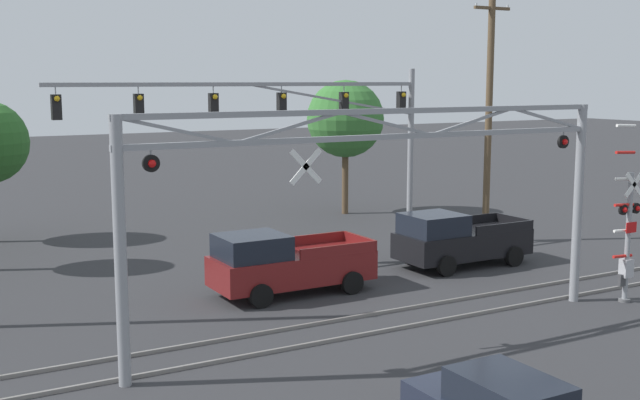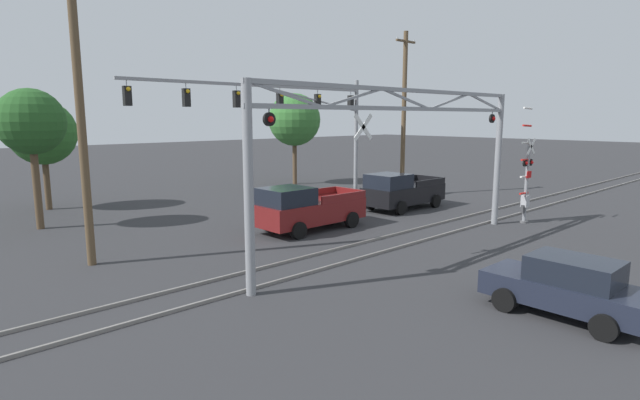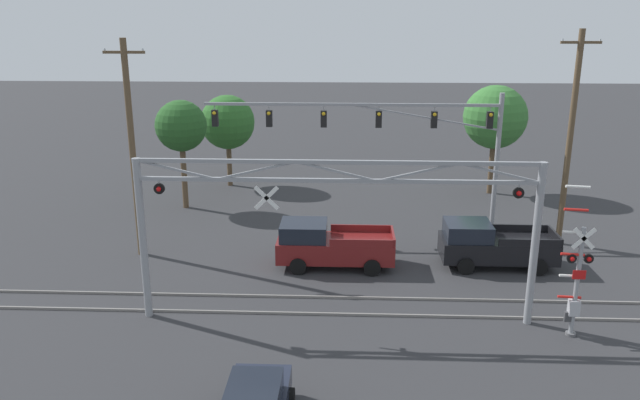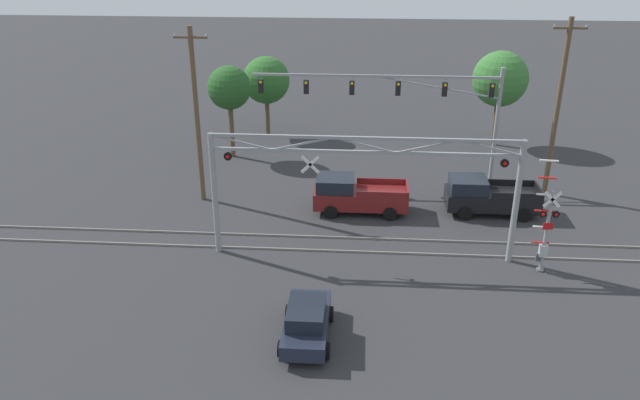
{
  "view_description": "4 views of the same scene",
  "coord_description": "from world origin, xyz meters",
  "px_view_note": "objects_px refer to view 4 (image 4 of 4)",
  "views": [
    {
      "loc": [
        -11.53,
        -0.02,
        6.68
      ],
      "look_at": [
        -0.17,
        19.96,
        3.23
      ],
      "focal_mm": 45.0,
      "sensor_mm": 36.0,
      "label": 1
    },
    {
      "loc": [
        -14.68,
        5.63,
        4.95
      ],
      "look_at": [
        -1.62,
        19.62,
        1.77
      ],
      "focal_mm": 28.0,
      "sensor_mm": 36.0,
      "label": 2
    },
    {
      "loc": [
        0.31,
        -3.87,
        10.71
      ],
      "look_at": [
        -0.66,
        18.76,
        3.96
      ],
      "focal_mm": 35.0,
      "sensor_mm": 36.0,
      "label": 3
    },
    {
      "loc": [
        -0.09,
        -9.54,
        14.51
      ],
      "look_at": [
        -2.03,
        17.3,
        2.62
      ],
      "focal_mm": 35.0,
      "sensor_mm": 36.0,
      "label": 4
    }
  ],
  "objects_px": {
    "traffic_signal_span": "(421,99)",
    "sedan_waiting": "(307,321)",
    "utility_pole_right": "(558,108)",
    "crossing_gantry": "(363,177)",
    "utility_pole_left": "(197,115)",
    "pickup_truck_following": "(487,196)",
    "crossing_signal_mast": "(545,232)",
    "background_tree_beyond_span": "(229,88)",
    "pickup_truck_lead": "(356,195)",
    "background_tree_far_right_verge": "(500,79)",
    "background_tree_far_left_verge": "(266,80)"
  },
  "relations": [
    {
      "from": "sedan_waiting",
      "to": "background_tree_beyond_span",
      "type": "bearing_deg",
      "value": 108.95
    },
    {
      "from": "traffic_signal_span",
      "to": "utility_pole_right",
      "type": "relative_size",
      "value": 1.43
    },
    {
      "from": "crossing_signal_mast",
      "to": "sedan_waiting",
      "type": "relative_size",
      "value": 1.38
    },
    {
      "from": "utility_pole_left",
      "to": "background_tree_far_left_verge",
      "type": "xyz_separation_m",
      "value": [
        1.93,
        12.3,
        -0.9
      ]
    },
    {
      "from": "pickup_truck_following",
      "to": "background_tree_far_right_verge",
      "type": "distance_m",
      "value": 12.72
    },
    {
      "from": "pickup_truck_lead",
      "to": "pickup_truck_following",
      "type": "distance_m",
      "value": 7.17
    },
    {
      "from": "crossing_signal_mast",
      "to": "background_tree_far_left_verge",
      "type": "height_order",
      "value": "background_tree_far_left_verge"
    },
    {
      "from": "traffic_signal_span",
      "to": "pickup_truck_following",
      "type": "distance_m",
      "value": 6.95
    },
    {
      "from": "pickup_truck_lead",
      "to": "background_tree_beyond_span",
      "type": "height_order",
      "value": "background_tree_beyond_span"
    },
    {
      "from": "crossing_gantry",
      "to": "background_tree_far_left_verge",
      "type": "bearing_deg",
      "value": 111.47
    },
    {
      "from": "utility_pole_right",
      "to": "background_tree_far_right_verge",
      "type": "xyz_separation_m",
      "value": [
        -1.4,
        8.93,
        -0.46
      ]
    },
    {
      "from": "crossing_gantry",
      "to": "sedan_waiting",
      "type": "xyz_separation_m",
      "value": [
        -2.0,
        -6.67,
        -3.3
      ]
    },
    {
      "from": "crossing_gantry",
      "to": "background_tree_beyond_span",
      "type": "relative_size",
      "value": 2.28
    },
    {
      "from": "pickup_truck_following",
      "to": "sedan_waiting",
      "type": "xyz_separation_m",
      "value": [
        -8.79,
        -12.06,
        -0.22
      ]
    },
    {
      "from": "sedan_waiting",
      "to": "utility_pole_left",
      "type": "relative_size",
      "value": 0.4
    },
    {
      "from": "utility_pole_right",
      "to": "background_tree_far_left_verge",
      "type": "distance_m",
      "value": 20.59
    },
    {
      "from": "traffic_signal_span",
      "to": "sedan_waiting",
      "type": "distance_m",
      "value": 17.69
    },
    {
      "from": "pickup_truck_following",
      "to": "utility_pole_right",
      "type": "relative_size",
      "value": 0.49
    },
    {
      "from": "background_tree_far_right_verge",
      "to": "background_tree_far_left_verge",
      "type": "bearing_deg",
      "value": 176.09
    },
    {
      "from": "crossing_signal_mast",
      "to": "pickup_truck_lead",
      "type": "bearing_deg",
      "value": 145.38
    },
    {
      "from": "pickup_truck_lead",
      "to": "utility_pole_left",
      "type": "bearing_deg",
      "value": 173.22
    },
    {
      "from": "pickup_truck_following",
      "to": "background_tree_beyond_span",
      "type": "height_order",
      "value": "background_tree_beyond_span"
    },
    {
      "from": "background_tree_beyond_span",
      "to": "utility_pole_left",
      "type": "bearing_deg",
      "value": -92.05
    },
    {
      "from": "pickup_truck_lead",
      "to": "utility_pole_left",
      "type": "height_order",
      "value": "utility_pole_left"
    },
    {
      "from": "crossing_gantry",
      "to": "utility_pole_right",
      "type": "height_order",
      "value": "utility_pole_right"
    },
    {
      "from": "crossing_gantry",
      "to": "utility_pole_left",
      "type": "height_order",
      "value": "utility_pole_left"
    },
    {
      "from": "pickup_truck_lead",
      "to": "sedan_waiting",
      "type": "height_order",
      "value": "pickup_truck_lead"
    },
    {
      "from": "utility_pole_left",
      "to": "crossing_gantry",
      "type": "bearing_deg",
      "value": -33.62
    },
    {
      "from": "background_tree_far_left_verge",
      "to": "utility_pole_right",
      "type": "bearing_deg",
      "value": -29.29
    },
    {
      "from": "pickup_truck_lead",
      "to": "sedan_waiting",
      "type": "bearing_deg",
      "value": -97.95
    },
    {
      "from": "sedan_waiting",
      "to": "traffic_signal_span",
      "type": "bearing_deg",
      "value": 72.15
    },
    {
      "from": "pickup_truck_lead",
      "to": "utility_pole_right",
      "type": "xyz_separation_m",
      "value": [
        11.06,
        3.29,
        4.23
      ]
    },
    {
      "from": "crossing_gantry",
      "to": "utility_pole_left",
      "type": "distance_m",
      "value": 11.05
    },
    {
      "from": "sedan_waiting",
      "to": "pickup_truck_following",
      "type": "bearing_deg",
      "value": 53.9
    },
    {
      "from": "traffic_signal_span",
      "to": "crossing_gantry",
      "type": "bearing_deg",
      "value": -108.63
    },
    {
      "from": "crossing_signal_mast",
      "to": "background_tree_far_left_verge",
      "type": "distance_m",
      "value": 24.74
    },
    {
      "from": "sedan_waiting",
      "to": "background_tree_far_right_verge",
      "type": "bearing_deg",
      "value": 64.74
    },
    {
      "from": "utility_pole_left",
      "to": "background_tree_beyond_span",
      "type": "height_order",
      "value": "utility_pole_left"
    },
    {
      "from": "background_tree_far_right_verge",
      "to": "utility_pole_right",
      "type": "bearing_deg",
      "value": -81.08
    },
    {
      "from": "traffic_signal_span",
      "to": "utility_pole_left",
      "type": "xyz_separation_m",
      "value": [
        -12.42,
        -3.53,
        -0.17
      ]
    },
    {
      "from": "sedan_waiting",
      "to": "crossing_gantry",
      "type": "bearing_deg",
      "value": 73.29
    },
    {
      "from": "utility_pole_left",
      "to": "background_tree_far_right_verge",
      "type": "bearing_deg",
      "value": 31.17
    },
    {
      "from": "crossing_gantry",
      "to": "traffic_signal_span",
      "type": "height_order",
      "value": "traffic_signal_span"
    },
    {
      "from": "background_tree_far_right_verge",
      "to": "pickup_truck_following",
      "type": "bearing_deg",
      "value": -101.91
    },
    {
      "from": "crossing_signal_mast",
      "to": "traffic_signal_span",
      "type": "bearing_deg",
      "value": 115.17
    },
    {
      "from": "crossing_signal_mast",
      "to": "background_tree_beyond_span",
      "type": "relative_size",
      "value": 0.87
    },
    {
      "from": "utility_pole_left",
      "to": "pickup_truck_following",
      "type": "bearing_deg",
      "value": -2.56
    },
    {
      "from": "crossing_signal_mast",
      "to": "background_tree_far_right_verge",
      "type": "relative_size",
      "value": 0.81
    },
    {
      "from": "pickup_truck_following",
      "to": "background_tree_far_left_verge",
      "type": "xyz_separation_m",
      "value": [
        -14.03,
        13.01,
        3.15
      ]
    },
    {
      "from": "background_tree_far_right_verge",
      "to": "sedan_waiting",
      "type": "bearing_deg",
      "value": -115.26
    }
  ]
}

